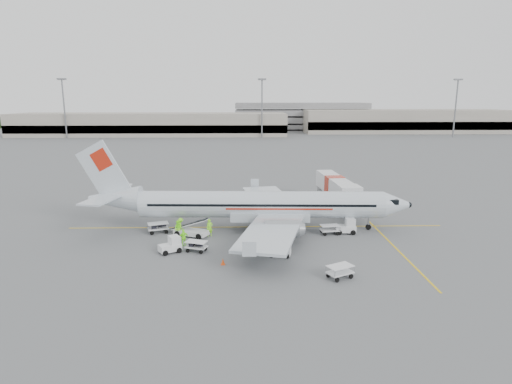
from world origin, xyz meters
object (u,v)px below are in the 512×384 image
tug_fore (345,226)px  tug_aft (170,245)px  belt_loader (191,224)px  aircraft (261,187)px  tug_mid (280,248)px  jet_bridge (334,191)px

tug_fore → tug_aft: tug_fore is taller
belt_loader → tug_aft: belt_loader is taller
aircraft → tug_fore: bearing=-8.4°
aircraft → tug_fore: 10.45m
aircraft → tug_aft: aircraft is taller
belt_loader → tug_mid: belt_loader is taller
jet_bridge → tug_aft: jet_bridge is taller
aircraft → tug_mid: bearing=-78.3°
tug_fore → jet_bridge: bearing=86.8°
tug_fore → belt_loader: bearing=-175.5°
aircraft → tug_aft: (-9.28, -7.49, -4.25)m
tug_fore → tug_mid: 10.55m
aircraft → tug_fore: size_ratio=16.36×
jet_bridge → tug_fore: size_ratio=7.23×
tug_fore → tug_aft: (-18.70, -5.74, -0.06)m
aircraft → belt_loader: bearing=-161.0°
jet_bridge → tug_aft: size_ratio=7.72×
belt_loader → tug_aft: (-1.47, -5.12, -0.53)m
aircraft → jet_bridge: aircraft is taller
jet_bridge → belt_loader: (-18.44, -13.00, -0.78)m
jet_bridge → tug_aft: 26.95m
jet_bridge → tug_mid: jet_bridge is taller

